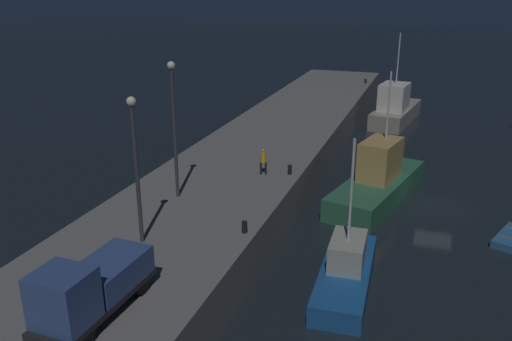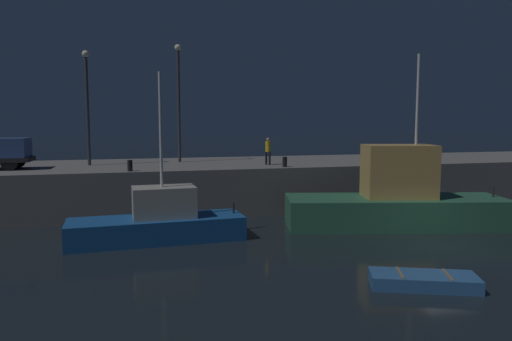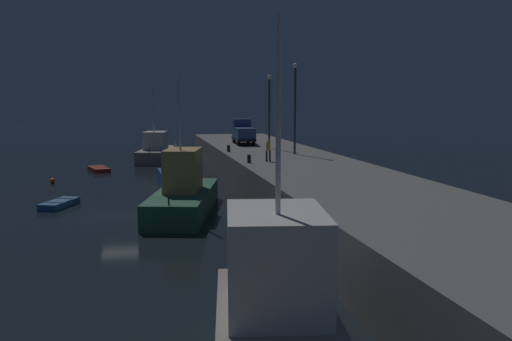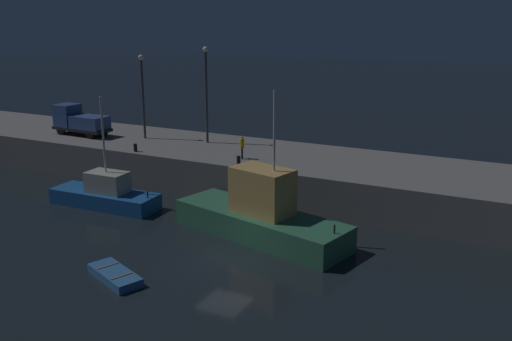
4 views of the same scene
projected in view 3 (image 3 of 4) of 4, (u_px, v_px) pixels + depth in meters
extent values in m
plane|color=black|center=(121.00, 215.00, 35.94)|extent=(320.00, 320.00, 0.00)
cube|color=slate|center=(317.00, 188.00, 38.45)|extent=(79.18, 9.55, 2.77)
cube|color=silver|center=(276.00, 260.00, 15.22)|extent=(4.03, 3.19, 2.79)
cylinder|color=silver|center=(278.00, 116.00, 14.26)|extent=(0.14, 0.14, 5.22)
cube|color=#195193|center=(175.00, 179.00, 48.51)|extent=(8.06, 2.76, 1.09)
cube|color=#ADA899|center=(175.00, 165.00, 48.02)|extent=(2.90, 1.81, 1.43)
cylinder|color=silver|center=(174.00, 127.00, 47.68)|extent=(0.14, 0.14, 5.23)
cylinder|color=#262626|center=(179.00, 176.00, 44.89)|extent=(0.10, 0.10, 0.50)
cube|color=gray|center=(157.00, 155.00, 68.09)|extent=(11.02, 5.46, 1.50)
cube|color=silver|center=(156.00, 140.00, 67.01)|extent=(3.81, 3.19, 2.16)
cylinder|color=silver|center=(153.00, 108.00, 65.56)|extent=(0.14, 0.14, 5.72)
cylinder|color=#262626|center=(149.00, 150.00, 63.15)|extent=(0.10, 0.10, 0.50)
cube|color=#2D6647|center=(184.00, 202.00, 36.52)|extent=(11.80, 5.93, 1.55)
cube|color=tan|center=(183.00, 170.00, 36.10)|extent=(3.96, 2.91, 2.75)
cylinder|color=silver|center=(180.00, 114.00, 34.78)|extent=(0.14, 0.14, 4.65)
cylinder|color=#262626|center=(169.00, 201.00, 31.23)|extent=(0.10, 0.10, 0.50)
cube|color=#2D6099|center=(59.00, 204.00, 38.80)|extent=(3.73, 2.55, 0.45)
cube|color=olive|center=(53.00, 202.00, 38.02)|extent=(0.53, 1.15, 0.04)
cube|color=olive|center=(65.00, 198.00, 39.51)|extent=(0.53, 1.15, 0.04)
cube|color=#B22823|center=(99.00, 169.00, 58.28)|extent=(4.11, 2.65, 0.42)
cube|color=olive|center=(101.00, 168.00, 57.52)|extent=(0.50, 1.43, 0.04)
cube|color=olive|center=(97.00, 166.00, 58.98)|extent=(0.50, 1.43, 0.04)
sphere|color=orange|center=(53.00, 181.00, 49.65)|extent=(0.48, 0.48, 0.48)
cylinder|color=#38383D|center=(269.00, 114.00, 53.22)|extent=(0.20, 0.20, 6.71)
sphere|color=#F9EFCC|center=(269.00, 77.00, 52.77)|extent=(0.44, 0.44, 0.44)
cylinder|color=#38383D|center=(295.00, 111.00, 47.79)|extent=(0.20, 0.20, 7.45)
sphere|color=#F9EFCC|center=(295.00, 66.00, 47.29)|extent=(0.44, 0.44, 0.44)
cylinder|color=black|center=(234.00, 139.00, 60.53)|extent=(0.91, 0.31, 0.90)
cylinder|color=black|center=(248.00, 139.00, 60.79)|extent=(0.91, 0.31, 0.90)
cylinder|color=black|center=(238.00, 141.00, 57.05)|extent=(0.91, 0.31, 0.90)
cylinder|color=black|center=(253.00, 141.00, 57.31)|extent=(0.91, 0.31, 0.90)
cube|color=black|center=(243.00, 139.00, 58.90)|extent=(5.62, 2.12, 0.25)
cube|color=#334C84|center=(241.00, 128.00, 60.39)|extent=(1.85, 1.97, 1.95)
cube|color=#334C84|center=(245.00, 133.00, 57.84)|extent=(3.29, 2.03, 1.10)
cylinder|color=black|center=(267.00, 156.00, 42.32)|extent=(0.14, 0.14, 0.82)
cylinder|color=black|center=(270.00, 156.00, 42.52)|extent=(0.14, 0.14, 0.82)
cylinder|color=yellow|center=(268.00, 146.00, 42.32)|extent=(0.42, 0.42, 0.68)
sphere|color=tan|center=(268.00, 141.00, 42.27)|extent=(0.20, 0.20, 0.20)
cylinder|color=black|center=(249.00, 159.00, 41.53)|extent=(0.28, 0.28, 0.62)
cylinder|color=black|center=(229.00, 148.00, 50.32)|extent=(0.28, 0.28, 0.62)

